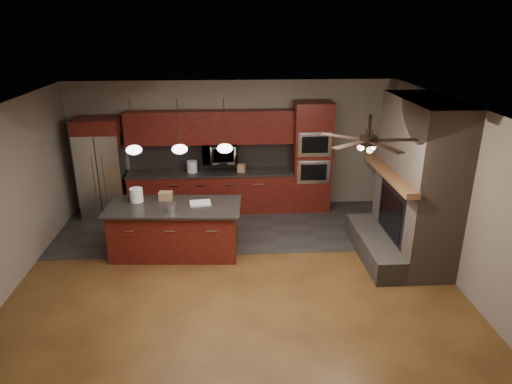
{
  "coord_description": "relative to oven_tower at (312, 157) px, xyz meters",
  "views": [
    {
      "loc": [
        -0.08,
        -6.69,
        3.98
      ],
      "look_at": [
        0.37,
        0.6,
        1.21
      ],
      "focal_mm": 32.0,
      "sensor_mm": 36.0,
      "label": 1
    }
  ],
  "objects": [
    {
      "name": "ground",
      "position": [
        -1.7,
        -2.69,
        -1.19
      ],
      "size": [
        7.0,
        7.0,
        0.0
      ],
      "primitive_type": "plane",
      "color": "brown",
      "rests_on": "ground"
    },
    {
      "name": "ceiling",
      "position": [
        -1.7,
        -2.69,
        1.61
      ],
      "size": [
        7.0,
        6.0,
        0.02
      ],
      "primitive_type": "cube",
      "color": "white",
      "rests_on": "back_wall"
    },
    {
      "name": "back_wall",
      "position": [
        -1.7,
        0.31,
        0.21
      ],
      "size": [
        7.0,
        0.02,
        2.8
      ],
      "primitive_type": "cube",
      "color": "gray",
      "rests_on": "ground"
    },
    {
      "name": "right_wall",
      "position": [
        1.8,
        -2.69,
        0.21
      ],
      "size": [
        0.02,
        6.0,
        2.8
      ],
      "primitive_type": "cube",
      "color": "gray",
      "rests_on": "ground"
    },
    {
      "name": "left_wall",
      "position": [
        -5.2,
        -2.69,
        0.21
      ],
      "size": [
        0.02,
        6.0,
        2.8
      ],
      "primitive_type": "cube",
      "color": "gray",
      "rests_on": "ground"
    },
    {
      "name": "slate_tile_patch",
      "position": [
        -1.7,
        -0.89,
        -1.19
      ],
      "size": [
        7.0,
        2.4,
        0.01
      ],
      "primitive_type": "cube",
      "color": "#2F2C2A",
      "rests_on": "ground"
    },
    {
      "name": "fireplace_column",
      "position": [
        1.34,
        -2.29,
        0.11
      ],
      "size": [
        1.3,
        2.1,
        2.8
      ],
      "color": "brown",
      "rests_on": "ground"
    },
    {
      "name": "back_cabinetry",
      "position": [
        -2.18,
        0.05,
        -0.3
      ],
      "size": [
        3.59,
        0.64,
        2.2
      ],
      "color": "#611F12",
      "rests_on": "ground"
    },
    {
      "name": "oven_tower",
      "position": [
        0.0,
        0.0,
        0.0
      ],
      "size": [
        0.8,
        0.63,
        2.38
      ],
      "color": "#611F12",
      "rests_on": "ground"
    },
    {
      "name": "microwave",
      "position": [
        -1.98,
        0.06,
        0.11
      ],
      "size": [
        0.73,
        0.41,
        0.5
      ],
      "primitive_type": "imported",
      "color": "silver",
      "rests_on": "back_cabinetry"
    },
    {
      "name": "refrigerator",
      "position": [
        -4.45,
        -0.07,
        -0.13
      ],
      "size": [
        0.91,
        0.75,
        2.12
      ],
      "color": "silver",
      "rests_on": "ground"
    },
    {
      "name": "kitchen_island",
      "position": [
        -2.77,
        -1.92,
        -0.73
      ],
      "size": [
        2.4,
        1.2,
        0.92
      ],
      "rotation": [
        0.0,
        0.0,
        -0.06
      ],
      "color": "#611F12",
      "rests_on": "ground"
    },
    {
      "name": "white_bucket",
      "position": [
        -3.45,
        -1.69,
        -0.15
      ],
      "size": [
        0.27,
        0.27,
        0.25
      ],
      "primitive_type": "cylinder",
      "rotation": [
        0.0,
        0.0,
        -0.18
      ],
      "color": "white",
      "rests_on": "kitchen_island"
    },
    {
      "name": "paint_can",
      "position": [
        -2.8,
        -2.16,
        -0.2
      ],
      "size": [
        0.25,
        0.25,
        0.13
      ],
      "primitive_type": "cylinder",
      "rotation": [
        0.0,
        0.0,
        -0.3
      ],
      "color": "#AEAEB2",
      "rests_on": "kitchen_island"
    },
    {
      "name": "paint_tray",
      "position": [
        -2.31,
        -1.87,
        -0.25
      ],
      "size": [
        0.39,
        0.3,
        0.04
      ],
      "primitive_type": "cube",
      "rotation": [
        0.0,
        0.0,
        0.13
      ],
      "color": "white",
      "rests_on": "kitchen_island"
    },
    {
      "name": "cardboard_box",
      "position": [
        -2.94,
        -1.63,
        -0.2
      ],
      "size": [
        0.24,
        0.18,
        0.15
      ],
      "primitive_type": "cube",
      "rotation": [
        0.0,
        0.0,
        -0.05
      ],
      "color": "olive",
      "rests_on": "kitchen_island"
    },
    {
      "name": "counter_bucket",
      "position": [
        -2.58,
        0.01,
        -0.17
      ],
      "size": [
        0.29,
        0.29,
        0.25
      ],
      "primitive_type": "cylinder",
      "rotation": [
        0.0,
        0.0,
        0.43
      ],
      "color": "white",
      "rests_on": "back_cabinetry"
    },
    {
      "name": "counter_box",
      "position": [
        -1.52,
        -0.04,
        -0.2
      ],
      "size": [
        0.18,
        0.16,
        0.17
      ],
      "primitive_type": "cube",
      "rotation": [
        0.0,
        0.0,
        -0.26
      ],
      "color": "#A57955",
      "rests_on": "back_cabinetry"
    },
    {
      "name": "pendant_left",
      "position": [
        -3.35,
        -1.99,
        0.77
      ],
      "size": [
        0.26,
        0.26,
        0.92
      ],
      "color": "black",
      "rests_on": "ceiling"
    },
    {
      "name": "pendant_center",
      "position": [
        -2.6,
        -1.99,
        0.77
      ],
      "size": [
        0.26,
        0.26,
        0.92
      ],
      "color": "black",
      "rests_on": "ceiling"
    },
    {
      "name": "pendant_right",
      "position": [
        -1.85,
        -1.99,
        0.77
      ],
      "size": [
        0.26,
        0.26,
        0.92
      ],
      "color": "black",
      "rests_on": "ceiling"
    },
    {
      "name": "ceiling_fan",
      "position": [
        0.1,
        -3.49,
        1.27
      ],
      "size": [
        1.27,
        1.33,
        0.41
      ],
      "color": "black",
      "rests_on": "ceiling"
    }
  ]
}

